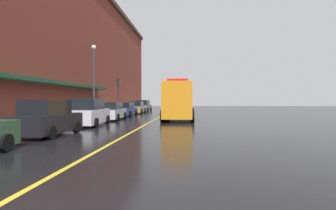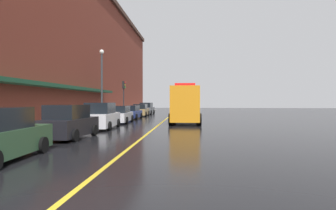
{
  "view_description": "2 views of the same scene",
  "coord_description": "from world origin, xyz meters",
  "px_view_note": "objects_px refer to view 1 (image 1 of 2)",
  "views": [
    {
      "loc": [
        3.31,
        -3.69,
        1.82
      ],
      "look_at": [
        1.47,
        18.86,
        1.4
      ],
      "focal_mm": 29.49,
      "sensor_mm": 36.0,
      "label": 1
    },
    {
      "loc": [
        2.56,
        -5.28,
        2.03
      ],
      "look_at": [
        0.5,
        23.03,
        1.65
      ],
      "focal_mm": 30.5,
      "sensor_mm": 36.0,
      "label": 2
    }
  ],
  "objects_px": {
    "parked_car_3": "(111,112)",
    "traffic_light_near": "(118,89)",
    "parked_car_4": "(125,110)",
    "utility_truck": "(179,101)",
    "parking_meter_2": "(136,105)",
    "parked_car_6": "(143,106)",
    "street_lamp_left": "(94,73)",
    "parked_car_5": "(137,108)",
    "parking_meter_3": "(127,105)",
    "parking_meter_1": "(129,105)",
    "parked_car_1": "(47,119)",
    "parked_car_2": "(89,113)"
  },
  "relations": [
    {
      "from": "parked_car_1",
      "to": "parked_car_5",
      "type": "bearing_deg",
      "value": 2.3
    },
    {
      "from": "parking_meter_3",
      "to": "street_lamp_left",
      "type": "xyz_separation_m",
      "value": [
        -0.6,
        -11.34,
        3.34
      ]
    },
    {
      "from": "parked_car_5",
      "to": "utility_truck",
      "type": "xyz_separation_m",
      "value": [
        6.24,
        -11.7,
        0.91
      ]
    },
    {
      "from": "parked_car_2",
      "to": "parked_car_5",
      "type": "height_order",
      "value": "parked_car_2"
    },
    {
      "from": "parked_car_5",
      "to": "parked_car_6",
      "type": "xyz_separation_m",
      "value": [
        -0.04,
        5.61,
        0.06
      ]
    },
    {
      "from": "parked_car_4",
      "to": "utility_truck",
      "type": "xyz_separation_m",
      "value": [
        6.27,
        -5.43,
        0.95
      ]
    },
    {
      "from": "parked_car_5",
      "to": "parking_meter_3",
      "type": "relative_size",
      "value": 3.64
    },
    {
      "from": "utility_truck",
      "to": "parking_meter_3",
      "type": "distance_m",
      "value": 14.2
    },
    {
      "from": "parked_car_4",
      "to": "parked_car_1",
      "type": "bearing_deg",
      "value": -178.79
    },
    {
      "from": "parking_meter_2",
      "to": "parking_meter_1",
      "type": "bearing_deg",
      "value": -90.0
    },
    {
      "from": "parked_car_5",
      "to": "traffic_light_near",
      "type": "relative_size",
      "value": 1.13
    },
    {
      "from": "parked_car_6",
      "to": "street_lamp_left",
      "type": "xyz_separation_m",
      "value": [
        -1.93,
        -16.68,
        3.56
      ]
    },
    {
      "from": "parked_car_2",
      "to": "parked_car_4",
      "type": "bearing_deg",
      "value": -1.68
    },
    {
      "from": "parked_car_5",
      "to": "parked_car_6",
      "type": "height_order",
      "value": "parked_car_6"
    },
    {
      "from": "parked_car_3",
      "to": "traffic_light_near",
      "type": "height_order",
      "value": "traffic_light_near"
    },
    {
      "from": "parked_car_1",
      "to": "parking_meter_2",
      "type": "distance_m",
      "value": 29.57
    },
    {
      "from": "parked_car_6",
      "to": "parking_meter_1",
      "type": "height_order",
      "value": "parked_car_6"
    },
    {
      "from": "parked_car_1",
      "to": "parking_meter_3",
      "type": "height_order",
      "value": "parked_car_1"
    },
    {
      "from": "parked_car_6",
      "to": "street_lamp_left",
      "type": "relative_size",
      "value": 0.64
    },
    {
      "from": "parked_car_1",
      "to": "parking_meter_1",
      "type": "height_order",
      "value": "parked_car_1"
    },
    {
      "from": "parked_car_1",
      "to": "street_lamp_left",
      "type": "bearing_deg",
      "value": 11.42
    },
    {
      "from": "parked_car_2",
      "to": "street_lamp_left",
      "type": "xyz_separation_m",
      "value": [
        -2.06,
        6.81,
        3.51
      ]
    },
    {
      "from": "parked_car_1",
      "to": "parked_car_6",
      "type": "xyz_separation_m",
      "value": [
        -0.07,
        29.05,
        -0.01
      ]
    },
    {
      "from": "parked_car_4",
      "to": "parked_car_6",
      "type": "height_order",
      "value": "parked_car_6"
    },
    {
      "from": "parked_car_4",
      "to": "parking_meter_3",
      "type": "xyz_separation_m",
      "value": [
        -1.34,
        6.54,
        0.33
      ]
    },
    {
      "from": "utility_truck",
      "to": "parking_meter_1",
      "type": "xyz_separation_m",
      "value": [
        -7.61,
        13.39,
        -0.62
      ]
    },
    {
      "from": "parked_car_5",
      "to": "parking_meter_2",
      "type": "xyz_separation_m",
      "value": [
        -1.37,
        6.1,
        0.29
      ]
    },
    {
      "from": "parked_car_4",
      "to": "parking_meter_3",
      "type": "relative_size",
      "value": 3.53
    },
    {
      "from": "utility_truck",
      "to": "parked_car_2",
      "type": "bearing_deg",
      "value": -44.63
    },
    {
      "from": "parking_meter_3",
      "to": "parked_car_4",
      "type": "bearing_deg",
      "value": -78.45
    },
    {
      "from": "parked_car_1",
      "to": "parked_car_2",
      "type": "relative_size",
      "value": 0.9
    },
    {
      "from": "parked_car_2",
      "to": "parked_car_3",
      "type": "bearing_deg",
      "value": -1.96
    },
    {
      "from": "parked_car_3",
      "to": "parking_meter_1",
      "type": "height_order",
      "value": "parked_car_3"
    },
    {
      "from": "parked_car_3",
      "to": "parking_meter_1",
      "type": "bearing_deg",
      "value": 3.76
    },
    {
      "from": "parked_car_5",
      "to": "traffic_light_near",
      "type": "height_order",
      "value": "traffic_light_near"
    },
    {
      "from": "parked_car_1",
      "to": "parked_car_3",
      "type": "height_order",
      "value": "parked_car_1"
    },
    {
      "from": "parked_car_5",
      "to": "utility_truck",
      "type": "distance_m",
      "value": 13.29
    },
    {
      "from": "parked_car_1",
      "to": "utility_truck",
      "type": "height_order",
      "value": "utility_truck"
    },
    {
      "from": "parked_car_1",
      "to": "street_lamp_left",
      "type": "height_order",
      "value": "street_lamp_left"
    },
    {
      "from": "utility_truck",
      "to": "parking_meter_2",
      "type": "height_order",
      "value": "utility_truck"
    },
    {
      "from": "utility_truck",
      "to": "street_lamp_left",
      "type": "bearing_deg",
      "value": -94.19
    },
    {
      "from": "parked_car_3",
      "to": "parked_car_4",
      "type": "bearing_deg",
      "value": -1.23
    },
    {
      "from": "parking_meter_2",
      "to": "traffic_light_near",
      "type": "xyz_separation_m",
      "value": [
        0.06,
        -10.59,
        2.1
      ]
    },
    {
      "from": "parked_car_1",
      "to": "parked_car_4",
      "type": "distance_m",
      "value": 17.17
    },
    {
      "from": "parked_car_6",
      "to": "utility_truck",
      "type": "distance_m",
      "value": 18.43
    },
    {
      "from": "utility_truck",
      "to": "parking_meter_1",
      "type": "relative_size",
      "value": 6.06
    },
    {
      "from": "parked_car_4",
      "to": "street_lamp_left",
      "type": "xyz_separation_m",
      "value": [
        -1.94,
        -4.8,
        3.67
      ]
    },
    {
      "from": "utility_truck",
      "to": "parking_meter_2",
      "type": "bearing_deg",
      "value": -156.65
    },
    {
      "from": "parked_car_2",
      "to": "parking_meter_1",
      "type": "height_order",
      "value": "parked_car_2"
    },
    {
      "from": "parked_car_2",
      "to": "street_lamp_left",
      "type": "relative_size",
      "value": 0.69
    }
  ]
}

